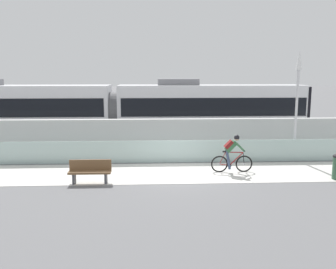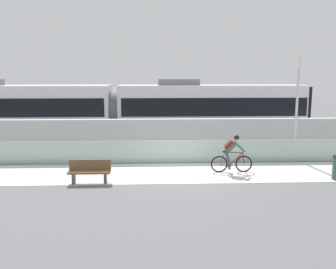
{
  "view_description": "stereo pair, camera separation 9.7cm",
  "coord_description": "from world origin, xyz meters",
  "px_view_note": "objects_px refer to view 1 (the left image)",
  "views": [
    {
      "loc": [
        -1.25,
        -15.01,
        4.18
      ],
      "look_at": [
        -0.43,
        2.35,
        1.25
      ],
      "focal_mm": 39.39,
      "sensor_mm": 36.0,
      "label": 1
    },
    {
      "loc": [
        -1.15,
        -15.02,
        4.18
      ],
      "look_at": [
        -0.43,
        2.35,
        1.25
      ],
      "focal_mm": 39.39,
      "sensor_mm": 36.0,
      "label": 2
    }
  ],
  "objects_px": {
    "tram": "(114,112)",
    "cyclist_on_bike": "(232,154)",
    "lamp_post_antenna": "(297,92)",
    "bench": "(90,171)"
  },
  "relations": [
    {
      "from": "tram",
      "to": "cyclist_on_bike",
      "type": "distance_m",
      "value": 8.89
    },
    {
      "from": "tram",
      "to": "cyclist_on_bike",
      "type": "height_order",
      "value": "tram"
    },
    {
      "from": "bench",
      "to": "tram",
      "type": "bearing_deg",
      "value": 88.76
    },
    {
      "from": "tram",
      "to": "bench",
      "type": "distance_m",
      "value": 8.26
    },
    {
      "from": "tram",
      "to": "cyclist_on_bike",
      "type": "bearing_deg",
      "value": -50.96
    },
    {
      "from": "lamp_post_antenna",
      "to": "bench",
      "type": "relative_size",
      "value": 3.25
    },
    {
      "from": "tram",
      "to": "cyclist_on_bike",
      "type": "xyz_separation_m",
      "value": [
        5.56,
        -6.85,
        -1.09
      ]
    },
    {
      "from": "bench",
      "to": "lamp_post_antenna",
      "type": "bearing_deg",
      "value": 20.34
    },
    {
      "from": "tram",
      "to": "lamp_post_antenna",
      "type": "bearing_deg",
      "value": -27.35
    },
    {
      "from": "cyclist_on_bike",
      "to": "lamp_post_antenna",
      "type": "height_order",
      "value": "lamp_post_antenna"
    }
  ]
}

